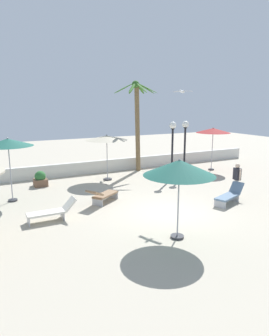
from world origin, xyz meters
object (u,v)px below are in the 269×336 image
(lamp_post_0, at_px, (172,142))
(lounge_chair_0, at_px, (52,211))
(palm_tree_0, at_px, (137,115))
(lounge_chair_1, at_px, (230,195))
(patio_umbrella_2, at_px, (179,168))
(patio_umbrella_3, at_px, (8,143))
(guest_0, at_px, (237,177))
(lamp_post_1, at_px, (185,140))
(seagull_0, at_px, (182,91))
(lounge_chair_2, at_px, (103,195))
(planter, at_px, (40,179))
(patio_umbrella_5, at_px, (107,138))
(patio_umbrella_1, at_px, (213,131))

(lamp_post_0, distance_m, lounge_chair_0, 8.75)
(palm_tree_0, bearing_deg, lounge_chair_1, -85.67)
(lounge_chair_0, bearing_deg, patio_umbrella_2, -45.53)
(patio_umbrella_2, xyz_separation_m, patio_umbrella_3, (-4.55, 6.83, 0.30))
(patio_umbrella_3, relative_size, guest_0, 1.83)
(lamp_post_1, height_order, guest_0, lamp_post_1)
(patio_umbrella_2, distance_m, seagull_0, 4.69)
(lamp_post_0, relative_size, lamp_post_1, 1.00)
(patio_umbrella_2, xyz_separation_m, guest_0, (5.34, 2.66, -1.45))
(seagull_0, bearing_deg, guest_0, -9.83)
(lounge_chair_2, height_order, guest_0, guest_0)
(lamp_post_0, relative_size, planter, 4.04)
(lamp_post_1, bearing_deg, lounge_chair_1, -103.56)
(patio_umbrella_5, bearing_deg, palm_tree_0, 28.01)
(lamp_post_0, height_order, lamp_post_1, lamp_post_1)
(planter, bearing_deg, patio_umbrella_5, -5.76)
(seagull_0, bearing_deg, patio_umbrella_1, 38.15)
(patio_umbrella_2, distance_m, guest_0, 6.13)
(palm_tree_0, relative_size, lounge_chair_1, 3.00)
(planter, bearing_deg, seagull_0, -47.98)
(seagull_0, bearing_deg, patio_umbrella_3, 152.00)
(lounge_chair_0, height_order, planter, planter)
(patio_umbrella_1, xyz_separation_m, lamp_post_1, (-2.74, -0.63, -0.38))
(lamp_post_1, height_order, lounge_chair_1, lamp_post_1)
(patio_umbrella_3, bearing_deg, guest_0, -22.88)
(patio_umbrella_5, bearing_deg, lounge_chair_2, -115.11)
(guest_0, height_order, planter, guest_0)
(patio_umbrella_2, relative_size, lamp_post_1, 0.80)
(patio_umbrella_1, bearing_deg, patio_umbrella_5, 174.67)
(patio_umbrella_2, relative_size, patio_umbrella_3, 0.92)
(palm_tree_0, xyz_separation_m, lamp_post_1, (1.87, -2.77, -1.44))
(patio_umbrella_5, relative_size, seagull_0, 2.93)
(lounge_chair_0, distance_m, lounge_chair_1, 7.86)
(patio_umbrella_5, distance_m, lounge_chair_1, 7.66)
(patio_umbrella_1, distance_m, planter, 11.45)
(lounge_chair_2, bearing_deg, lounge_chair_1, -26.78)
(patio_umbrella_1, height_order, lounge_chair_1, patio_umbrella_1)
(lounge_chair_0, xyz_separation_m, lounge_chair_2, (2.53, 1.10, 0.02))
(patio_umbrella_5, height_order, planter, patio_umbrella_5)
(lounge_chair_0, bearing_deg, patio_umbrella_3, 108.49)
(patio_umbrella_1, relative_size, lounge_chair_0, 1.54)
(palm_tree_0, distance_m, planter, 7.43)
(patio_umbrella_1, xyz_separation_m, lounge_chair_2, (-9.20, -3.26, -2.26))
(palm_tree_0, bearing_deg, patio_umbrella_2, -110.11)
(patio_umbrella_5, bearing_deg, patio_umbrella_1, -5.33)
(palm_tree_0, xyz_separation_m, planter, (-6.55, -1.07, -3.35))
(patio_umbrella_2, xyz_separation_m, seagull_0, (2.31, 3.18, 2.56))
(patio_umbrella_3, relative_size, lounge_chair_0, 1.58)
(lamp_post_1, bearing_deg, lounge_chair_2, -157.81)
(patio_umbrella_2, distance_m, palm_tree_0, 10.74)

